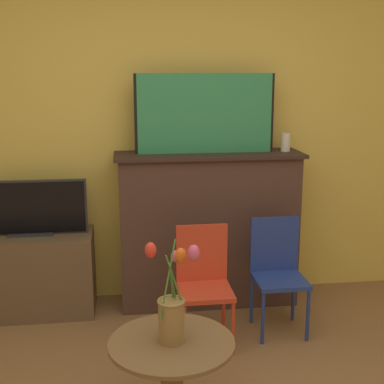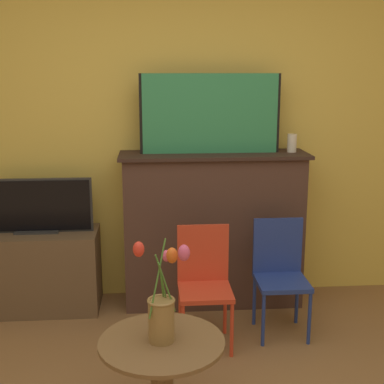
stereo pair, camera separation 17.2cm
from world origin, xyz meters
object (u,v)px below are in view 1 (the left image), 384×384
painting (205,114)px  chair_blue (277,268)px  chair_red (204,278)px  tv_monitor (29,209)px  vase_tulips (173,307)px

painting → chair_blue: painting is taller
painting → chair_red: (-0.10, -0.63, -1.00)m
tv_monitor → chair_red: bearing=-26.7°
chair_red → chair_blue: size_ratio=1.00×
tv_monitor → vase_tulips: bearing=-59.5°
tv_monitor → chair_red: (1.17, -0.59, -0.35)m
painting → tv_monitor: (-1.27, -0.04, -0.66)m
painting → vase_tulips: bearing=-104.3°
painting → chair_blue: (0.42, -0.51, -1.00)m
tv_monitor → vase_tulips: (0.88, -1.49, -0.12)m
painting → vase_tulips: painting is taller
chair_blue → chair_red: bearing=-167.6°
vase_tulips → chair_red: bearing=72.3°
tv_monitor → painting: bearing=1.8°
tv_monitor → chair_blue: size_ratio=1.05×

